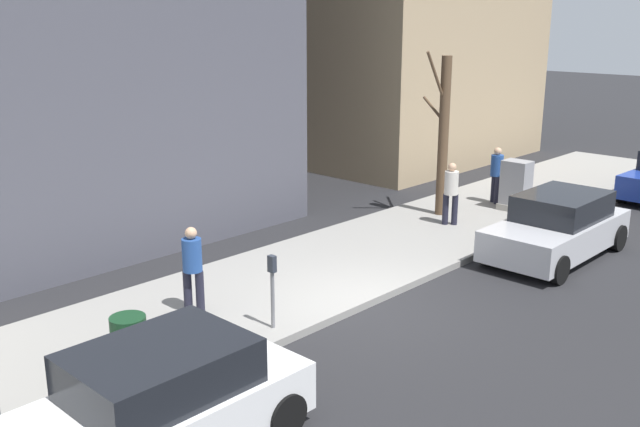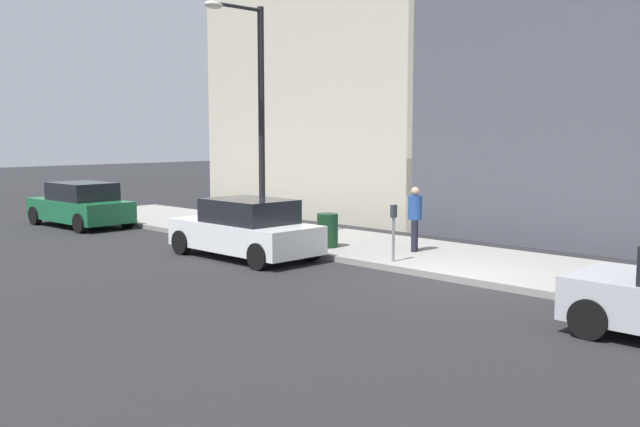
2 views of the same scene
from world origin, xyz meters
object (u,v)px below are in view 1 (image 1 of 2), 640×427
parked_car_white (152,408)px  bare_tree (443,134)px  utility_box (516,186)px  pedestrian_near_meter (497,172)px  parked_car_silver (558,227)px  pedestrian_far_corner (193,265)px  trash_bin (129,344)px  parking_meter (272,284)px  pedestrian_midblock (451,190)px

parked_car_white → bare_tree: (3.77, -11.87, 1.66)m
utility_box → pedestrian_near_meter: (0.82, -0.33, 0.24)m
parked_car_silver → pedestrian_far_corner: pedestrian_far_corner is taller
pedestrian_near_meter → trash_bin: bearing=-50.1°
pedestrian_near_meter → parked_car_white: bearing=-42.2°
parking_meter → trash_bin: size_ratio=1.50×
utility_box → pedestrian_far_corner: 10.70m
utility_box → trash_bin: (-0.40, 12.73, -0.25)m
trash_bin → pedestrian_far_corner: size_ratio=0.54×
parked_car_silver → parking_meter: parked_car_silver is taller
trash_bin → pedestrian_near_meter: size_ratio=0.54×
bare_tree → pedestrian_midblock: 1.68m
parked_car_silver → pedestrian_far_corner: size_ratio=2.54×
parked_car_silver → trash_bin: 10.33m
parking_meter → trash_bin: bearing=80.2°
parking_meter → pedestrian_far_corner: size_ratio=0.81×
parked_car_silver → parked_car_white: size_ratio=1.00×
utility_box → pedestrian_near_meter: 0.92m
parked_car_silver → parked_car_white: same height
parked_car_white → pedestrian_near_meter: bearing=-77.1°
utility_box → pedestrian_far_corner: bearing=86.2°
parked_car_silver → pedestrian_near_meter: bearing=-41.1°
parked_car_white → pedestrian_near_meter: pedestrian_near_meter is taller
utility_box → pedestrian_midblock: (0.53, 2.48, 0.24)m
utility_box → parking_meter: bearing=94.8°
pedestrian_near_meter → pedestrian_far_corner: bearing=-54.8°
parked_car_white → pedestrian_far_corner: pedestrian_far_corner is taller
bare_tree → pedestrian_far_corner: bare_tree is taller
parked_car_silver → parking_meter: 7.69m
parked_car_white → pedestrian_far_corner: 4.36m
parking_meter → bare_tree: size_ratio=0.30×
bare_tree → parked_car_silver: bearing=167.9°
parked_car_white → pedestrian_near_meter: size_ratio=2.54×
utility_box → bare_tree: bearing=53.7°
pedestrian_far_corner → parked_car_silver: bearing=-143.9°
parked_car_silver → bare_tree: bearing=-11.8°
parked_car_white → bare_tree: 12.56m
parked_car_silver → utility_box: size_ratio=2.94×
utility_box → trash_bin: 12.74m
parking_meter → utility_box: utility_box is taller
parking_meter → pedestrian_midblock: bearing=-79.8°
trash_bin → pedestrian_midblock: (0.93, -10.25, 0.49)m
parked_car_silver → parking_meter: (1.67, 7.50, 0.24)m
parking_meter → pedestrian_far_corner: pedestrian_far_corner is taller
parked_car_white → utility_box: utility_box is taller
parked_car_white → bare_tree: size_ratio=0.94×
bare_tree → pedestrian_far_corner: (-0.61, 8.88, -1.31)m
parking_meter → bare_tree: 8.72m
utility_box → bare_tree: (1.32, 1.80, 1.55)m
parking_meter → pedestrian_midblock: pedestrian_midblock is taller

